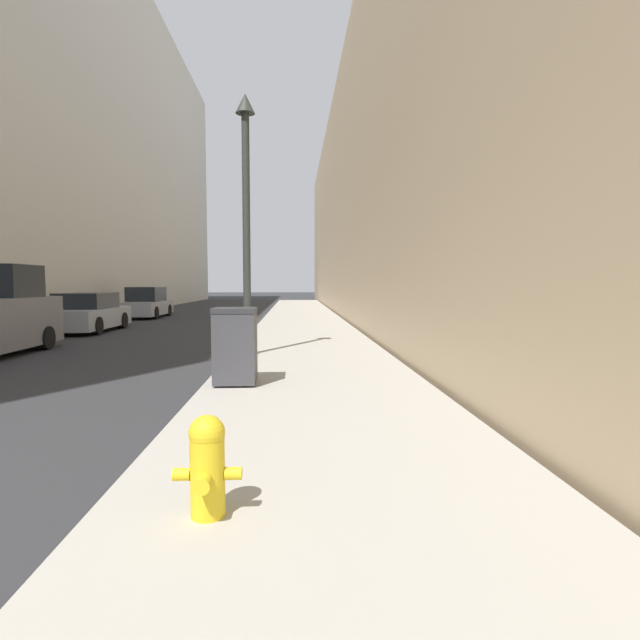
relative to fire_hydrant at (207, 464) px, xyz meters
name	(u,v)px	position (x,y,z in m)	size (l,w,h in m)	color
sidewalk_right	(304,326)	(1.00, 16.78, -0.45)	(3.76, 60.00, 0.14)	#ADA89E
building_right_stone	(442,200)	(8.98, 24.78, 5.97)	(12.00, 60.00, 12.99)	tan
fire_hydrant	(207,464)	(0.00, 0.00, 0.00)	(0.48, 0.37, 0.73)	yellow
trash_bin	(235,345)	(-0.35, 4.71, 0.26)	(0.69, 0.70, 1.26)	#3D3D42
lamppost	(246,208)	(-0.47, 8.15, 3.00)	(0.44, 0.44, 5.93)	#2D332D
parked_sedan_near	(87,314)	(-7.11, 15.49, 0.15)	(1.93, 4.35, 1.45)	#A3A8B2
parked_sedan_far	(147,304)	(-7.15, 23.18, 0.21)	(1.81, 4.45, 1.61)	#A3A8B2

